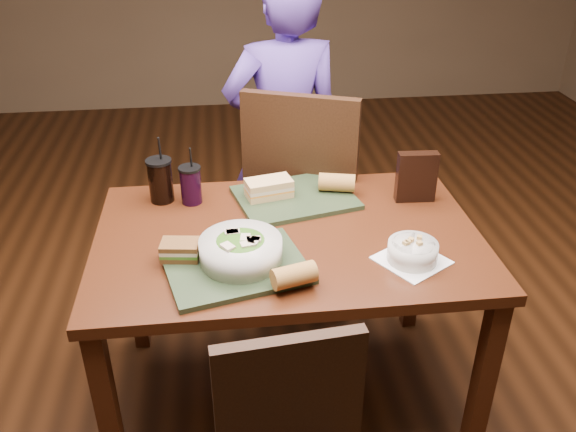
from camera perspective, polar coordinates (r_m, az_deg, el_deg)
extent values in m
plane|color=#381C0B|center=(2.54, 0.00, -16.30)|extent=(6.00, 6.00, 0.00)
cube|color=#401C0C|center=(2.05, -16.39, -17.69)|extent=(0.06, 0.06, 0.71)
cube|color=#401C0C|center=(2.17, 17.76, -14.78)|extent=(0.06, 0.06, 0.71)
cube|color=#401C0C|center=(2.61, -14.24, -5.59)|extent=(0.06, 0.06, 0.71)
cube|color=#401C0C|center=(2.71, 11.78, -3.91)|extent=(0.06, 0.06, 0.71)
cube|color=#401C0C|center=(2.08, 0.00, -2.16)|extent=(1.30, 0.85, 0.04)
cube|color=black|center=(1.61, 0.14, -17.49)|extent=(0.38, 0.07, 0.45)
cube|color=black|center=(2.77, 0.42, 1.21)|extent=(0.61, 0.61, 0.04)
cube|color=black|center=(2.45, 1.06, 5.06)|extent=(0.45, 0.21, 0.56)
cube|color=black|center=(2.73, -3.29, -5.89)|extent=(0.04, 0.04, 0.48)
cube|color=black|center=(2.77, 5.06, -5.31)|extent=(0.04, 0.04, 0.48)
cube|color=black|center=(3.06, -3.80, -1.54)|extent=(0.04, 0.04, 0.48)
cube|color=black|center=(3.10, 3.62, -1.09)|extent=(0.04, 0.04, 0.48)
imported|color=#4E348F|center=(2.80, -0.34, 7.17)|extent=(0.59, 0.42, 1.51)
cube|color=#25331E|center=(1.89, -4.87, -4.78)|extent=(0.48, 0.41, 0.02)
cube|color=#25331E|center=(2.27, 0.66, 1.73)|extent=(0.48, 0.41, 0.02)
cylinder|color=silver|center=(1.88, -4.44, -3.22)|extent=(0.26, 0.26, 0.07)
ellipsoid|color=#427219|center=(1.87, -4.45, -2.83)|extent=(0.21, 0.21, 0.06)
cube|color=beige|center=(1.89, -5.30, -1.54)|extent=(0.04, 0.03, 0.01)
cube|color=beige|center=(1.89, -5.16, -1.54)|extent=(0.04, 0.03, 0.01)
cube|color=beige|center=(1.83, -3.80, -2.66)|extent=(0.05, 0.04, 0.01)
cube|color=beige|center=(1.85, -3.23, -2.21)|extent=(0.04, 0.03, 0.01)
cube|color=beige|center=(1.85, -3.17, -2.33)|extent=(0.04, 0.05, 0.01)
cube|color=beige|center=(1.82, -5.66, -2.87)|extent=(0.05, 0.05, 0.01)
cube|color=beige|center=(1.86, -4.01, -2.07)|extent=(0.04, 0.05, 0.01)
cube|color=white|center=(1.97, 11.48, -4.08)|extent=(0.26, 0.26, 0.00)
cylinder|color=silver|center=(1.95, 11.57, -3.28)|extent=(0.16, 0.16, 0.06)
cylinder|color=black|center=(1.94, 11.65, -2.68)|extent=(0.13, 0.13, 0.01)
cube|color=#B28947|center=(1.92, 11.15, -2.39)|extent=(0.02, 0.02, 0.01)
cube|color=#B28947|center=(1.92, 10.95, -2.49)|extent=(0.02, 0.02, 0.01)
cube|color=#B28947|center=(1.93, 12.21, -2.50)|extent=(0.02, 0.02, 0.01)
cube|color=#B28947|center=(1.95, 12.20, -1.97)|extent=(0.02, 0.02, 0.01)
cube|color=#B28947|center=(1.94, 11.42, -2.17)|extent=(0.02, 0.02, 0.01)
cube|color=#593819|center=(1.94, -10.00, -3.63)|extent=(0.13, 0.09, 0.02)
cube|color=#3F721E|center=(1.93, -10.03, -3.30)|extent=(0.13, 0.09, 0.01)
cube|color=beige|center=(1.92, -10.06, -3.01)|extent=(0.13, 0.09, 0.01)
cube|color=#593819|center=(1.92, -10.10, -2.64)|extent=(0.13, 0.09, 0.02)
cube|color=tan|center=(2.26, -1.79, 2.16)|extent=(0.18, 0.13, 0.02)
cube|color=orange|center=(2.26, -1.80, 2.50)|extent=(0.18, 0.13, 0.01)
cube|color=beige|center=(2.25, -1.80, 2.72)|extent=(0.18, 0.13, 0.01)
cube|color=tan|center=(2.24, -1.81, 3.13)|extent=(0.18, 0.13, 0.02)
cylinder|color=#AD7533|center=(1.78, 0.57, -5.57)|extent=(0.14, 0.10, 0.06)
cylinder|color=#AD7533|center=(2.30, 4.59, 3.15)|extent=(0.15, 0.10, 0.07)
cylinder|color=black|center=(2.29, -11.83, 3.17)|extent=(0.09, 0.09, 0.15)
cylinder|color=black|center=(2.25, -12.04, 5.04)|extent=(0.09, 0.09, 0.01)
cylinder|color=black|center=(2.24, -11.91, 6.11)|extent=(0.01, 0.03, 0.10)
cylinder|color=black|center=(2.26, -9.08, 2.80)|extent=(0.08, 0.08, 0.13)
cylinder|color=black|center=(2.23, -9.22, 4.43)|extent=(0.08, 0.08, 0.01)
cylinder|color=black|center=(2.21, -9.08, 5.36)|extent=(0.01, 0.02, 0.09)
cube|color=black|center=(2.28, 11.92, 3.60)|extent=(0.15, 0.05, 0.19)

